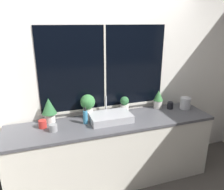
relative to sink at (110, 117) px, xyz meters
name	(u,v)px	position (x,y,z in m)	size (l,w,h in m)	color
wall_back	(104,79)	(0.02, 0.33, 0.42)	(8.00, 0.09, 2.70)	silver
wall_right	(200,60)	(2.27, 1.18, 0.42)	(0.06, 7.00, 2.70)	silver
counter	(113,152)	(0.02, -0.03, -0.49)	(2.61, 0.61, 0.89)	silver
sink	(110,117)	(0.00, 0.00, 0.00)	(0.52, 0.38, 0.26)	#ADADB2
potted_plant_far_left	(49,109)	(-0.73, 0.19, 0.13)	(0.18, 0.18, 0.32)	silver
potted_plant_center_left	(88,104)	(-0.24, 0.19, 0.13)	(0.19, 0.19, 0.31)	silver
potted_plant_center_right	(124,104)	(0.27, 0.19, 0.07)	(0.12, 0.12, 0.23)	silver
potted_plant_far_right	(158,99)	(0.78, 0.19, 0.09)	(0.14, 0.14, 0.26)	silver
soap_bottle	(85,117)	(-0.32, 0.01, 0.04)	(0.05, 0.05, 0.21)	teal
mug_red	(43,124)	(-0.82, 0.06, 0.00)	(0.09, 0.09, 0.09)	#B72D28
mug_grey	(53,128)	(-0.71, -0.07, 0.00)	(0.09, 0.09, 0.08)	gray
mug_black	(170,105)	(0.94, 0.11, 0.00)	(0.08, 0.08, 0.10)	black
kettle	(185,103)	(1.14, 0.04, 0.04)	(0.15, 0.15, 0.18)	#B2B2B7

